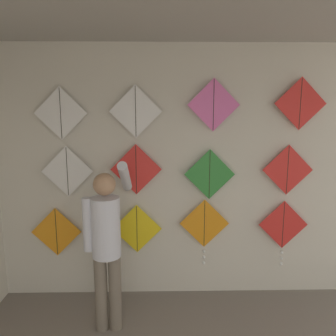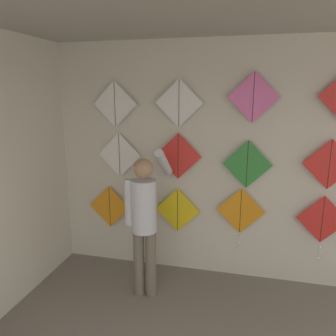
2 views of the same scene
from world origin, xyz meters
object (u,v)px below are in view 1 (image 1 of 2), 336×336
Objects in this scene: kite_2 at (204,227)px; kite_9 at (136,111)px; kite_1 at (137,229)px; kite_5 at (136,169)px; kite_6 at (210,174)px; kite_8 at (61,113)px; kite_10 at (214,105)px; kite_0 at (56,232)px; kite_3 at (283,228)px; kite_11 at (300,104)px; kite_7 at (288,170)px; shopkeeper at (106,238)px; kite_4 at (67,171)px.

kite_2 is 1.38× the size of kite_9.
kite_1 is 0.67m from kite_5.
kite_6 is 1.00× the size of kite_8.
kite_0 is at bearing 180.00° from kite_10.
kite_1 is 1.64m from kite_3.
kite_1 is at bearing 0.00° from kite_0.
kite_1 is at bearing 0.00° from kite_8.
kite_11 is at bearing 0.00° from kite_1.
kite_11 is at bearing 0.00° from kite_9.
kite_9 is 1.00× the size of kite_11.
kite_5 is at bearing 180.00° from kite_10.
kite_7 is (0.90, 0.00, 0.65)m from kite_2.
kite_5 is 1.07m from kite_10.
shopkeeper is 1.29m from kite_6.
kite_2 is (1.65, -0.00, 0.05)m from kite_0.
kite_1 is at bearing 180.00° from kite_5.
kite_7 is at bearing 0.00° from kite_6.
shopkeeper is at bearing -112.47° from kite_1.
kite_1 is 1.78m from kite_7.
kite_6 is at bearing 0.00° from kite_9.
kite_7 is 1.00× the size of kite_8.
kite_7 is at bearing 0.00° from kite_10.
shopkeeper is 0.89m from kite_0.
kite_2 is at bearing -179.94° from kite_11.
kite_9 is (0.78, 0.00, 0.02)m from kite_8.
kite_3 is 1.38× the size of kite_6.
kite_9 reaches higher than kite_7.
kite_9 is (0.01, 0.00, 1.29)m from kite_1.
kite_7 is (1.89, 0.58, 0.53)m from shopkeeper.
kite_3 is 2.73m from kite_8.
kite_5 is 0.98m from kite_8.
kite_7 is at bearing 0.00° from kite_0.
kite_11 is (0.94, 0.00, 0.76)m from kite_6.
kite_0 is 0.90m from kite_1.
kite_10 is at bearing 179.93° from kite_3.
shopkeeper is 2.99× the size of kite_11.
kite_3 is (1.88, 0.58, -0.13)m from shopkeeper.
kite_2 is 1.98m from kite_8.
kite_11 is at bearing 0.00° from kite_4.
kite_4 is at bearing 179.98° from kite_3.
kite_2 is (0.75, -0.00, 0.02)m from kite_1.
kite_7 is (2.39, 0.00, 0.01)m from kite_4.
kite_8 is at bearing 180.00° from kite_5.
kite_7 is at bearing 6.23° from kite_3.
kite_0 is 1.65m from kite_2.
kite_3 is 1.59m from kite_10.
kite_9 reaches higher than kite_2.
kite_11 reaches higher than kite_1.
kite_5 reaches higher than kite_2.
shopkeeper is 2.17× the size of kite_2.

